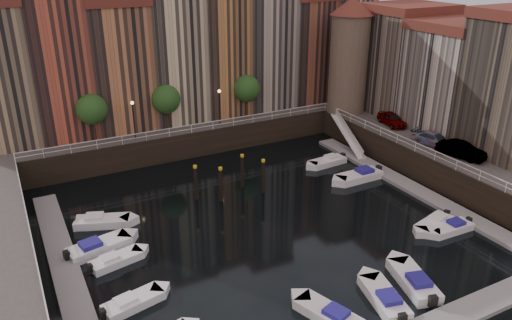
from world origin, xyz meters
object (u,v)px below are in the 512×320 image
corner_tower (349,54)px  gangway (348,134)px  boat_left_2 (115,260)px  car_b (461,151)px  boat_left_1 (132,303)px  car_a (392,120)px  car_c (434,140)px  mooring_pilings (231,179)px

corner_tower → gangway: corner_tower is taller
boat_left_2 → car_b: (33.31, -2.37, 3.45)m
gangway → boat_left_1: gangway is taller
boat_left_1 → car_b: bearing=-7.2°
car_a → car_c: 6.99m
boat_left_2 → car_c: car_c is taller
boat_left_2 → car_b: car_b is taller
car_a → car_b: (-0.74, -10.60, 0.03)m
gangway → mooring_pilings: 17.73m
car_a → car_b: size_ratio=0.93×
boat_left_2 → car_c: 33.66m
corner_tower → car_b: corner_tower is taller
boat_left_1 → car_c: (33.65, 6.69, 3.33)m
mooring_pilings → gangway: bearing=14.2°
boat_left_2 → car_a: car_a is taller
gangway → boat_left_2: bearing=-160.2°
boat_left_1 → car_b: car_b is taller
gangway → boat_left_2: 31.72m
gangway → boat_left_1: (-29.99, -16.15, -1.59)m
mooring_pilings → boat_left_1: 17.46m
corner_tower → car_b: (0.60, -17.60, -6.42)m
boat_left_1 → boat_left_2: boat_left_1 is taller
boat_left_2 → car_a: bearing=1.6°
boat_left_1 → corner_tower: bearing=19.8°
boat_left_1 → car_b: size_ratio=0.94×
car_a → boat_left_2: bearing=-156.0°
boat_left_1 → car_a: (34.23, 13.66, 3.41)m
car_a → boat_left_1: bearing=-147.9°
gangway → boat_left_1: bearing=-151.7°
boat_left_1 → car_c: 34.47m
boat_left_1 → car_c: bearing=-1.1°
boat_left_2 → gangway: bearing=7.8°
corner_tower → mooring_pilings: 23.55m
gangway → mooring_pilings: (-17.18, -4.36, -0.27)m
mooring_pilings → boat_left_1: size_ratio=1.51×
corner_tower → mooring_pilings: corner_tower is taller
mooring_pilings → car_c: car_c is taller
car_a → car_b: car_b is taller
car_c → corner_tower: bearing=77.1°
mooring_pilings → car_b: (20.68, -8.73, 2.12)m
gangway → car_a: bearing=-30.5°
mooring_pilings → car_c: bearing=-13.8°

